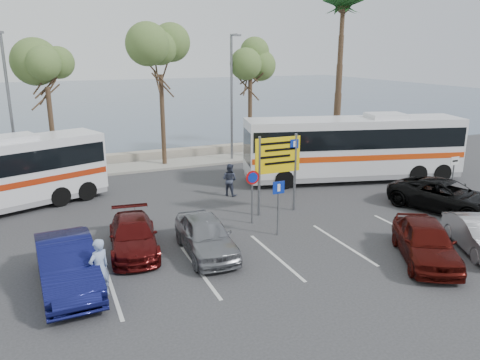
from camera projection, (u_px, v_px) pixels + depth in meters
name	position (u px, v px, depth m)	size (l,w,h in m)	color
ground	(291.00, 241.00, 18.23)	(120.00, 120.00, 0.00)	#2F2F31
kerb_strip	(187.00, 162.00, 30.62)	(44.00, 2.40, 0.15)	gray
seawall	(179.00, 153.00, 32.33)	(48.00, 0.80, 0.60)	gray
sea	(100.00, 98.00, 71.41)	(140.00, 140.00, 0.00)	#45586E
tree_left	(46.00, 72.00, 26.01)	(3.20, 3.20, 7.20)	#382619
tree_mid	(160.00, 59.00, 28.28)	(3.20, 3.20, 8.00)	#382619
tree_right	(250.00, 66.00, 30.67)	(3.20, 3.20, 7.40)	#382619
palm_tree	(343.00, 10.00, 32.30)	(4.80, 4.80, 11.20)	#382619
street_lamp_left	(9.00, 100.00, 25.21)	(0.45, 1.15, 8.01)	slate
street_lamp_right	(232.00, 92.00, 30.10)	(0.45, 1.15, 8.01)	slate
direction_sign	(278.00, 161.00, 20.78)	(2.20, 0.12, 3.60)	slate
sign_no_stop	(252.00, 188.00, 19.69)	(0.60, 0.08, 2.35)	slate
sign_parking	(278.00, 200.00, 18.46)	(0.50, 0.07, 2.25)	slate
sign_taxi	(453.00, 172.00, 22.85)	(0.50, 0.07, 2.20)	slate
lane_markings	(277.00, 256.00, 16.91)	(12.02, 4.20, 0.01)	silver
coach_bus_right	(353.00, 150.00, 26.34)	(12.38, 5.50, 3.78)	silver
car_silver_a	(206.00, 235.00, 17.01)	(1.65, 4.11, 1.40)	gray
car_blue	(67.00, 264.00, 14.51)	(1.64, 4.72, 1.55)	#10144E
car_maroon	(133.00, 236.00, 17.21)	(1.69, 4.15, 1.20)	#4D0D0C
car_red	(426.00, 241.00, 16.40)	(1.72, 4.27, 1.46)	#460D0A
suv_black	(447.00, 196.00, 21.47)	(2.37, 5.14, 1.43)	black
car_silver_b	(479.00, 235.00, 17.18)	(1.32, 3.78, 1.24)	gray
pedestrian_near	(99.00, 268.00, 13.90)	(0.68, 0.45, 1.87)	#8DA3CD
pedestrian_far	(230.00, 180.00, 23.76)	(0.81, 0.63, 1.66)	#343A4E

